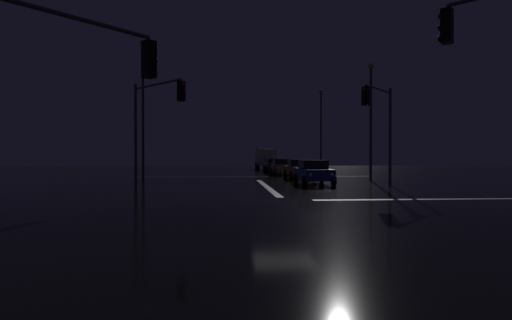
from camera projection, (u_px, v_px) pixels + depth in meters
ground at (284, 202)px, 15.95m from camera, size 120.00×120.00×0.10m
stop_line_north at (266, 186)px, 23.35m from camera, size 0.35×12.64×0.01m
centre_line_ns at (254, 177)px, 34.92m from camera, size 22.00×0.15×0.01m
crosswalk_bar_east at (459, 199)px, 16.47m from camera, size 12.64×0.40×0.01m
sedan_blue at (313, 172)px, 25.28m from camera, size 2.02×4.33×1.57m
sedan_orange at (299, 169)px, 31.76m from camera, size 2.02×4.33×1.57m
sedan_gray at (282, 167)px, 38.49m from camera, size 2.02×4.33×1.57m
sedan_black at (274, 165)px, 44.21m from camera, size 2.02×4.33×1.57m
sedan_white at (272, 164)px, 50.11m from camera, size 2.02×4.33×1.57m
box_truck at (265, 157)px, 57.94m from camera, size 2.68×8.28×3.08m
traffic_signal_ne at (380, 117)px, 23.11m from camera, size 2.80×2.80×6.10m
traffic_signal_nw at (154, 113)px, 21.93m from camera, size 3.39×3.39×6.16m
traffic_signal_sw at (57, 70)px, 9.17m from camera, size 3.61×3.61×5.51m
streetlamp_right_far at (321, 125)px, 45.44m from camera, size 0.44×0.44×9.69m
streetlamp_left_near at (143, 101)px, 28.29m from camera, size 0.44×0.44×10.31m
streetlamp_right_near at (371, 113)px, 29.48m from camera, size 0.44×0.44×8.93m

